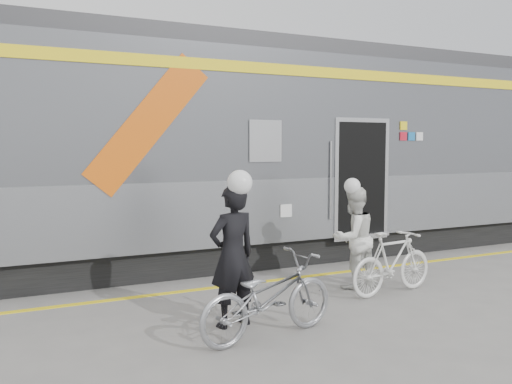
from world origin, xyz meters
TOP-DOWN VIEW (x-y plane):
  - ground at (0.00, 0.00)m, footprint 90.00×90.00m
  - train at (-0.02, 4.19)m, footprint 24.00×3.17m
  - safety_strip at (0.00, 2.15)m, footprint 24.00×0.12m
  - man at (-1.40, 0.42)m, footprint 0.69×0.52m
  - bicycle_left at (-1.20, -0.13)m, footprint 1.89×0.94m
  - woman at (0.97, 1.26)m, footprint 0.81×0.67m
  - bicycle_right at (1.27, 0.71)m, footprint 1.60×0.62m
  - helmet_man at (-1.40, 0.42)m, footprint 0.30×0.30m
  - helmet_woman at (0.97, 1.26)m, footprint 0.25×0.25m

SIDE VIEW (x-z plane):
  - ground at x=0.00m, z-range 0.00..0.00m
  - safety_strip at x=0.00m, z-range 0.00..0.01m
  - bicycle_right at x=1.27m, z-range 0.00..0.93m
  - bicycle_left at x=-1.20m, z-range 0.00..0.95m
  - woman at x=0.97m, z-range 0.00..1.54m
  - man at x=-1.40m, z-range 0.00..1.72m
  - helmet_woman at x=0.97m, z-range 1.54..1.79m
  - helmet_man at x=-1.40m, z-range 1.72..2.02m
  - train at x=-0.02m, z-range 0.00..4.10m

